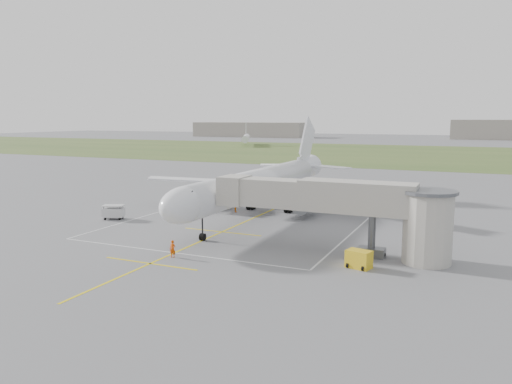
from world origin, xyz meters
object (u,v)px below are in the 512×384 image
at_px(ramp_worker_nose, 173,249).
at_px(gpu_unit, 359,259).
at_px(ramp_worker_wing, 236,206).
at_px(jet_bridge, 349,206).
at_px(baggage_cart, 114,212).
at_px(airliner, 259,184).

bearing_deg(ramp_worker_nose, gpu_unit, 9.22).
bearing_deg(ramp_worker_wing, jet_bridge, -156.32).
height_order(jet_bridge, ramp_worker_wing, jet_bridge).
xyz_separation_m(jet_bridge, ramp_worker_wing, (-19.72, 15.33, -3.91)).
distance_m(jet_bridge, baggage_cart, 32.74).
height_order(gpu_unit, baggage_cart, baggage_cart).
bearing_deg(airliner, jet_bridge, -42.19).
xyz_separation_m(jet_bridge, baggage_cart, (-32.23, 4.30, -3.79)).
relative_size(jet_bridge, baggage_cart, 7.58).
relative_size(jet_bridge, gpu_unit, 9.75).
distance_m(baggage_cart, ramp_worker_wing, 16.68).
bearing_deg(jet_bridge, ramp_worker_wing, 142.14).
bearing_deg(airliner, ramp_worker_wing, 164.87).
height_order(jet_bridge, baggage_cart, jet_bridge).
height_order(gpu_unit, ramp_worker_wing, ramp_worker_wing).
xyz_separation_m(baggage_cart, ramp_worker_nose, (17.25, -12.22, -0.12)).
relative_size(baggage_cart, ramp_worker_wing, 1.85).
distance_m(ramp_worker_nose, ramp_worker_wing, 23.73).
xyz_separation_m(airliner, gpu_unit, (17.69, -18.29, -3.61)).
distance_m(airliner, baggage_cart, 19.58).
distance_m(airliner, jet_bridge, 21.22).
relative_size(gpu_unit, baggage_cart, 0.78).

